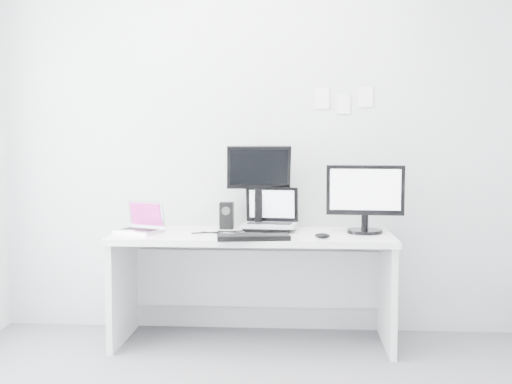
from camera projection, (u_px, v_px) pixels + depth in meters
The scene contains 12 objects.
back_wall at pixel (257, 138), 4.51m from camera, with size 3.60×3.60×0.00m, color silver.
desk at pixel (253, 288), 4.24m from camera, with size 1.80×0.70×0.73m, color white.
macbook at pixel (138, 216), 4.24m from camera, with size 0.29×0.22×0.22m, color silver.
speaker at pixel (227, 215), 4.42m from camera, with size 0.09×0.09×0.18m, color black.
dell_laptop at pixel (269, 209), 4.30m from camera, with size 0.36×0.28×0.30m, color #9FA1A6.
rear_monitor at pixel (259, 186), 4.38m from camera, with size 0.43×0.15×0.58m, color black.
samsung_monitor at pixel (365, 198), 4.19m from camera, with size 0.50×0.23×0.46m, color black.
keyboard at pixel (253, 237), 3.93m from camera, with size 0.44×0.16×0.03m, color black.
mouse at pixel (322, 236), 3.98m from camera, with size 0.10×0.06×0.03m, color black.
wall_note_0 at pixel (322, 99), 4.46m from camera, with size 0.10×0.00×0.14m, color white.
wall_note_1 at pixel (344, 104), 4.45m from camera, with size 0.09×0.00×0.13m, color white.
wall_note_2 at pixel (366, 97), 4.44m from camera, with size 0.10×0.00×0.14m, color white.
Camera 1 is at (0.30, -2.92, 1.31)m, focal length 45.47 mm.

